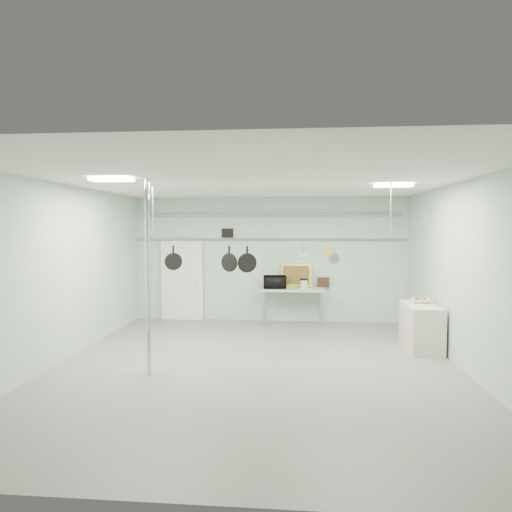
# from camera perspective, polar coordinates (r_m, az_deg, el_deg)

# --- Properties ---
(floor) EXTENTS (8.00, 8.00, 0.00)m
(floor) POSITION_cam_1_polar(r_m,az_deg,el_deg) (8.14, 0.02, -13.65)
(floor) COLOR gray
(floor) RESTS_ON ground
(ceiling) EXTENTS (7.00, 8.00, 0.02)m
(ceiling) POSITION_cam_1_polar(r_m,az_deg,el_deg) (7.82, 0.02, 9.29)
(ceiling) COLOR silver
(ceiling) RESTS_ON back_wall
(back_wall) EXTENTS (7.00, 0.02, 3.20)m
(back_wall) POSITION_cam_1_polar(r_m,az_deg,el_deg) (11.79, 1.73, -0.42)
(back_wall) COLOR #9FBFB0
(back_wall) RESTS_ON floor
(right_wall) EXTENTS (0.02, 8.00, 3.20)m
(right_wall) POSITION_cam_1_polar(r_m,az_deg,el_deg) (8.28, 24.87, -2.37)
(right_wall) COLOR #9FBFB0
(right_wall) RESTS_ON floor
(door) EXTENTS (1.10, 0.10, 2.20)m
(door) POSITION_cam_1_polar(r_m,az_deg,el_deg) (12.14, -9.20, -2.96)
(door) COLOR silver
(door) RESTS_ON floor
(wall_vent) EXTENTS (0.30, 0.04, 0.30)m
(wall_vent) POSITION_cam_1_polar(r_m,az_deg,el_deg) (11.86, -3.59, 2.74)
(wall_vent) COLOR black
(wall_vent) RESTS_ON back_wall
(conduit_pipe) EXTENTS (6.60, 0.07, 0.07)m
(conduit_pipe) POSITION_cam_1_polar(r_m,az_deg,el_deg) (11.68, 1.72, 5.19)
(conduit_pipe) COLOR gray
(conduit_pipe) RESTS_ON back_wall
(chrome_pole) EXTENTS (0.08, 0.08, 3.20)m
(chrome_pole) POSITION_cam_1_polar(r_m,az_deg,el_deg) (7.58, -13.31, -2.65)
(chrome_pole) COLOR silver
(chrome_pole) RESTS_ON floor
(prep_table) EXTENTS (1.60, 0.70, 0.91)m
(prep_table) POSITION_cam_1_polar(r_m,az_deg,el_deg) (11.46, 4.62, -4.40)
(prep_table) COLOR silver
(prep_table) RESTS_ON floor
(side_cabinet) EXTENTS (0.60, 1.20, 0.90)m
(side_cabinet) POSITION_cam_1_polar(r_m,az_deg,el_deg) (9.67, 19.95, -8.35)
(side_cabinet) COLOR beige
(side_cabinet) RESTS_ON floor
(pot_rack) EXTENTS (4.80, 0.06, 1.00)m
(pot_rack) POSITION_cam_1_polar(r_m,az_deg,el_deg) (8.07, 1.63, 2.28)
(pot_rack) COLOR #B7B7BC
(pot_rack) RESTS_ON ceiling
(light_panel_left) EXTENTS (0.65, 0.30, 0.05)m
(light_panel_left) POSITION_cam_1_polar(r_m,az_deg,el_deg) (7.56, -17.61, 9.11)
(light_panel_left) COLOR white
(light_panel_left) RESTS_ON ceiling
(light_panel_right) EXTENTS (0.65, 0.30, 0.05)m
(light_panel_right) POSITION_cam_1_polar(r_m,az_deg,el_deg) (8.56, 16.80, 8.44)
(light_panel_right) COLOR white
(light_panel_right) RESTS_ON ceiling
(microwave) EXTENTS (0.60, 0.43, 0.31)m
(microwave) POSITION_cam_1_polar(r_m,az_deg,el_deg) (11.41, 2.37, -3.27)
(microwave) COLOR black
(microwave) RESTS_ON prep_table
(coffee_canister) EXTENTS (0.19, 0.19, 0.21)m
(coffee_canister) POSITION_cam_1_polar(r_m,az_deg,el_deg) (11.39, 6.01, -3.55)
(coffee_canister) COLOR silver
(coffee_canister) RESTS_ON prep_table
(painting_large) EXTENTS (0.78, 0.15, 0.58)m
(painting_large) POSITION_cam_1_polar(r_m,az_deg,el_deg) (11.71, 5.05, -2.45)
(painting_large) COLOR gold
(painting_large) RESTS_ON prep_table
(painting_small) EXTENTS (0.30, 0.10, 0.25)m
(painting_small) POSITION_cam_1_polar(r_m,az_deg,el_deg) (11.75, 8.41, -3.26)
(painting_small) COLOR black
(painting_small) RESTS_ON prep_table
(fruit_bowl) EXTENTS (0.46, 0.46, 0.09)m
(fruit_bowl) POSITION_cam_1_polar(r_m,az_deg,el_deg) (9.78, 19.88, -5.28)
(fruit_bowl) COLOR white
(fruit_bowl) RESTS_ON side_cabinet
(skillet_left) EXTENTS (0.31, 0.18, 0.42)m
(skillet_left) POSITION_cam_1_polar(r_m,az_deg,el_deg) (8.37, -10.29, -0.17)
(skillet_left) COLOR black
(skillet_left) RESTS_ON pot_rack
(skillet_mid) EXTENTS (0.33, 0.19, 0.46)m
(skillet_mid) POSITION_cam_1_polar(r_m,az_deg,el_deg) (8.16, -3.37, -0.35)
(skillet_mid) COLOR black
(skillet_mid) RESTS_ON pot_rack
(skillet_right) EXTENTS (0.34, 0.17, 0.47)m
(skillet_right) POSITION_cam_1_polar(r_m,az_deg,el_deg) (8.12, -1.11, -0.40)
(skillet_right) COLOR black
(skillet_right) RESTS_ON pot_rack
(whisk) EXTENTS (0.16, 0.16, 0.31)m
(whisk) POSITION_cam_1_polar(r_m,az_deg,el_deg) (8.06, 5.91, 0.14)
(whisk) COLOR #A8A8AC
(whisk) RESTS_ON pot_rack
(grater) EXTENTS (0.09, 0.04, 0.22)m
(grater) POSITION_cam_1_polar(r_m,az_deg,el_deg) (8.08, 9.12, 0.45)
(grater) COLOR #C18C16
(grater) RESTS_ON pot_rack
(saucepan) EXTENTS (0.21, 0.16, 0.32)m
(saucepan) POSITION_cam_1_polar(r_m,az_deg,el_deg) (8.09, 9.75, 0.09)
(saucepan) COLOR #B1B1B6
(saucepan) RESTS_ON pot_rack
(fruit_cluster) EXTENTS (0.24, 0.24, 0.09)m
(fruit_cluster) POSITION_cam_1_polar(r_m,az_deg,el_deg) (9.77, 19.89, -5.05)
(fruit_cluster) COLOR #AE2510
(fruit_cluster) RESTS_ON fruit_bowl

